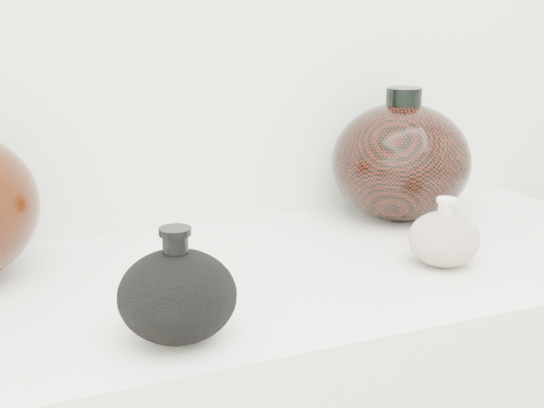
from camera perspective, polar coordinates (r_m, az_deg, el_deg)
name	(u,v)px	position (r m, az deg, el deg)	size (l,w,h in m)	color
black_gourd_vase	(177,295)	(0.85, -7.14, -6.80)	(0.17, 0.17, 0.13)	black
cream_gourd_vase	(444,238)	(1.10, 12.82, -2.54)	(0.11, 0.11, 0.10)	beige
right_round_pot	(401,161)	(1.30, 9.68, 3.20)	(0.25, 0.25, 0.22)	black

